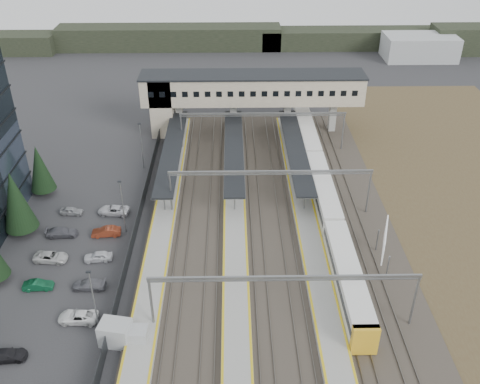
{
  "coord_description": "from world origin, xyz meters",
  "views": [
    {
      "loc": [
        6.67,
        -49.99,
        43.35
      ],
      "look_at": [
        7.76,
        13.62,
        4.0
      ],
      "focal_mm": 40.0,
      "sensor_mm": 36.0,
      "label": 1
    }
  ],
  "objects_px": {
    "relay_cabin_near": "(116,333)",
    "train": "(323,193)",
    "footbridge": "(237,91)",
    "billboard": "(385,241)",
    "relay_cabin_far": "(137,337)"
  },
  "relations": [
    {
      "from": "relay_cabin_near",
      "to": "footbridge",
      "type": "height_order",
      "value": "footbridge"
    },
    {
      "from": "relay_cabin_near",
      "to": "relay_cabin_far",
      "type": "relative_size",
      "value": 1.51
    },
    {
      "from": "footbridge",
      "to": "train",
      "type": "relative_size",
      "value": 0.7
    },
    {
      "from": "billboard",
      "to": "footbridge",
      "type": "bearing_deg",
      "value": 114.04
    },
    {
      "from": "relay_cabin_far",
      "to": "footbridge",
      "type": "relative_size",
      "value": 0.06
    },
    {
      "from": "billboard",
      "to": "train",
      "type": "bearing_deg",
      "value": 111.02
    },
    {
      "from": "train",
      "to": "footbridge",
      "type": "bearing_deg",
      "value": 115.64
    },
    {
      "from": "relay_cabin_far",
      "to": "train",
      "type": "relative_size",
      "value": 0.04
    },
    {
      "from": "relay_cabin_near",
      "to": "train",
      "type": "bearing_deg",
      "value": 45.66
    },
    {
      "from": "footbridge",
      "to": "train",
      "type": "distance_m",
      "value": 29.04
    },
    {
      "from": "relay_cabin_far",
      "to": "footbridge",
      "type": "xyz_separation_m",
      "value": [
        11.14,
        52.22,
        6.89
      ]
    },
    {
      "from": "billboard",
      "to": "relay_cabin_far",
      "type": "bearing_deg",
      "value": -156.34
    },
    {
      "from": "billboard",
      "to": "relay_cabin_near",
      "type": "bearing_deg",
      "value": -158.36
    },
    {
      "from": "relay_cabin_near",
      "to": "billboard",
      "type": "bearing_deg",
      "value": 21.64
    },
    {
      "from": "relay_cabin_near",
      "to": "train",
      "type": "relative_size",
      "value": 0.06
    }
  ]
}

